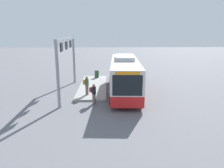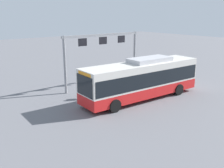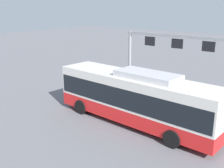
% 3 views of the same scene
% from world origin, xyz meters
% --- Properties ---
extents(ground_plane, '(120.00, 120.00, 0.00)m').
position_xyz_m(ground_plane, '(0.00, 0.00, 0.00)').
color(ground_plane, slate).
extents(platform_curb, '(10.00, 2.80, 0.16)m').
position_xyz_m(platform_curb, '(-2.14, -3.17, 0.08)').
color(platform_curb, '#9E9E99').
rests_on(platform_curb, ground).
extents(bus_main, '(11.24, 3.10, 3.46)m').
position_xyz_m(bus_main, '(-0.01, 0.00, 1.81)').
color(bus_main, red).
rests_on(bus_main, ground).
extents(person_boarding, '(0.52, 0.60, 1.67)m').
position_xyz_m(person_boarding, '(3.45, -2.80, 0.89)').
color(person_boarding, slate).
rests_on(person_boarding, ground).
extents(person_waiting_near, '(0.41, 0.57, 1.67)m').
position_xyz_m(person_waiting_near, '(1.28, -3.55, 1.05)').
color(person_waiting_near, slate).
rests_on(person_waiting_near, platform_curb).
extents(platform_sign_gantry, '(8.94, 0.24, 5.20)m').
position_xyz_m(platform_sign_gantry, '(0.01, -5.40, 3.73)').
color(platform_sign_gantry, gray).
rests_on(platform_sign_gantry, ground).
extents(trash_bin, '(0.52, 0.52, 0.90)m').
position_xyz_m(trash_bin, '(-6.18, -2.94, 0.61)').
color(trash_bin, '#2D5133').
rests_on(trash_bin, platform_curb).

